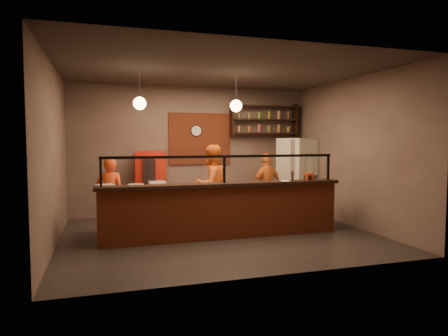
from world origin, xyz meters
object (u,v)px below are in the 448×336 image
object	(u,v)px
cook_left	(110,195)
fridge	(297,175)
red_cooler	(151,184)
condiment_caddy	(309,178)
cook_mid	(211,185)
pizza_dough	(246,187)
pepper_mill	(292,176)
cook_right	(267,186)
wall_clock	(196,131)

from	to	relation	value
cook_left	fridge	bearing A→B (deg)	-153.53
red_cooler	condiment_caddy	xyz separation A→B (m)	(2.88, -2.40, 0.30)
cook_mid	red_cooler	xyz separation A→B (m)	(-1.16, 1.21, -0.08)
fridge	pizza_dough	world-z (taller)	fridge
cook_left	pepper_mill	bearing A→B (deg)	177.33
cook_left	cook_mid	distance (m)	2.14
cook_right	red_cooler	distance (m)	2.76
wall_clock	fridge	size ratio (longest dim) A/B	0.16
cook_left	fridge	world-z (taller)	fridge
wall_clock	cook_left	bearing A→B (deg)	-142.94
red_cooler	pepper_mill	world-z (taller)	red_cooler
cook_right	condiment_caddy	world-z (taller)	cook_right
cook_right	pizza_dough	xyz separation A→B (m)	(-0.97, -1.18, 0.13)
cook_left	wall_clock	bearing A→B (deg)	-128.00
cook_mid	red_cooler	world-z (taller)	cook_mid
condiment_caddy	cook_right	bearing A→B (deg)	99.63
red_cooler	cook_left	bearing A→B (deg)	-116.19
wall_clock	condiment_caddy	bearing A→B (deg)	-57.77
wall_clock	cook_right	bearing A→B (deg)	-38.84
red_cooler	wall_clock	bearing A→B (deg)	25.15
wall_clock	fridge	bearing A→B (deg)	-15.12
cook_left	condiment_caddy	xyz separation A→B (m)	(3.86, -1.09, 0.34)
cook_left	cook_right	distance (m)	3.63
pizza_dough	cook_mid	bearing A→B (deg)	120.98
cook_right	red_cooler	size ratio (longest dim) A/B	0.97
cook_mid	pizza_dough	bearing A→B (deg)	99.80
fridge	pepper_mill	world-z (taller)	fridge
condiment_caddy	pepper_mill	bearing A→B (deg)	-177.38
red_cooler	pepper_mill	size ratio (longest dim) A/B	8.58
cook_mid	condiment_caddy	bearing A→B (deg)	124.24
pepper_mill	pizza_dough	bearing A→B (deg)	155.80
condiment_caddy	pepper_mill	size ratio (longest dim) A/B	0.87
fridge	condiment_caddy	size ratio (longest dim) A/B	11.69
cook_mid	pepper_mill	bearing A→B (deg)	116.97
condiment_caddy	pepper_mill	distance (m)	0.38
pizza_dough	pepper_mill	bearing A→B (deg)	-24.20
wall_clock	pizza_dough	size ratio (longest dim) A/B	0.52
wall_clock	condiment_caddy	distance (m)	3.36
cook_mid	red_cooler	bearing A→B (deg)	-67.44
cook_mid	cook_right	world-z (taller)	cook_mid
wall_clock	pizza_dough	world-z (taller)	wall_clock
red_cooler	pizza_dough	xyz separation A→B (m)	(1.65, -2.04, 0.10)
condiment_caddy	wall_clock	bearing A→B (deg)	122.23
fridge	cook_right	bearing A→B (deg)	-179.85
cook_left	pizza_dough	world-z (taller)	cook_left
cook_right	red_cooler	bearing A→B (deg)	-38.01
wall_clock	cook_mid	size ratio (longest dim) A/B	0.17
cook_right	fridge	size ratio (longest dim) A/B	0.81
wall_clock	red_cooler	distance (m)	1.78
wall_clock	cook_left	size ratio (longest dim) A/B	0.20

